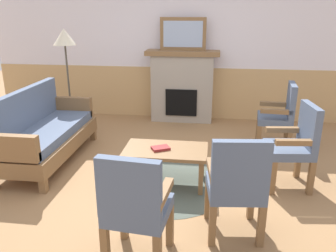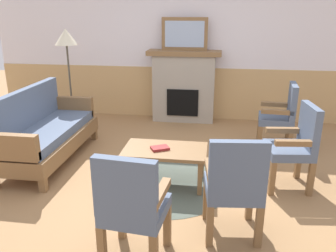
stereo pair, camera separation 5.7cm
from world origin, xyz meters
The scene contains 13 objects.
ground_plane centered at (0.00, 0.00, 0.00)m, with size 14.00×14.00×0.00m, color #997047.
wall_back centered at (0.00, 2.60, 1.31)m, with size 7.20×0.14×2.70m.
fireplace centered at (0.00, 2.35, 0.65)m, with size 1.30×0.44×1.28m.
framed_picture centered at (0.00, 2.35, 1.56)m, with size 0.80×0.04×0.56m.
couch centered at (-1.65, 0.30, 0.40)m, with size 0.70×1.80×0.98m.
coffee_table centered at (0.04, -0.14, 0.39)m, with size 0.96×0.56×0.44m.
round_rug centered at (0.04, -0.14, 0.00)m, with size 1.55×1.55×0.01m, color #4C564C.
book_on_table centered at (-0.02, -0.17, 0.46)m, with size 0.20×0.14×0.03m, color maroon.
armchair_near_fireplace centered at (1.54, 1.16, 0.54)m, with size 0.52×0.52×0.98m.
armchair_by_window_left centered at (1.50, 0.00, 0.54)m, with size 0.53×0.53×0.98m.
armchair_front_left centered at (-0.01, -1.52, 0.54)m, with size 0.52×0.52×0.98m.
armchair_front_center centered at (0.79, -1.06, 0.54)m, with size 0.53×0.53×0.98m.
floor_lamp_by_couch centered at (-1.80, 1.52, 1.45)m, with size 0.36×0.36×1.68m.
Camera 1 is at (0.54, -3.78, 1.97)m, focal length 36.81 mm.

